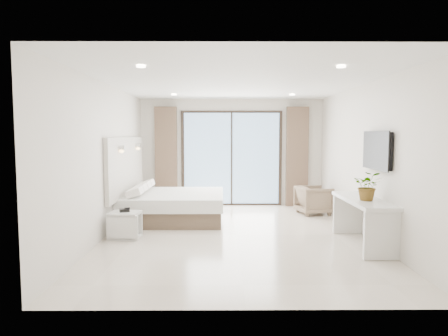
# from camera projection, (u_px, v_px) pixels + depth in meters

# --- Properties ---
(ground) EXTENTS (6.20, 6.20, 0.00)m
(ground) POSITION_uv_depth(u_px,v_px,m) (236.00, 235.00, 7.19)
(ground) COLOR beige
(ground) RESTS_ON ground
(room_shell) EXTENTS (4.62, 6.22, 2.72)m
(room_shell) POSITION_uv_depth(u_px,v_px,m) (224.00, 146.00, 7.93)
(room_shell) COLOR silver
(room_shell) RESTS_ON ground
(bed) EXTENTS (2.06, 1.96, 0.72)m
(bed) POSITION_uv_depth(u_px,v_px,m) (173.00, 206.00, 8.45)
(bed) COLOR brown
(bed) RESTS_ON ground
(nightstand) EXTENTS (0.54, 0.46, 0.46)m
(nightstand) POSITION_uv_depth(u_px,v_px,m) (125.00, 225.00, 6.93)
(nightstand) COLOR silver
(nightstand) RESTS_ON ground
(phone) EXTENTS (0.20, 0.18, 0.06)m
(phone) POSITION_uv_depth(u_px,v_px,m) (124.00, 210.00, 6.93)
(phone) COLOR black
(phone) RESTS_ON nightstand
(console_desk) EXTENTS (0.54, 1.73, 0.77)m
(console_desk) POSITION_uv_depth(u_px,v_px,m) (363.00, 211.00, 6.46)
(console_desk) COLOR silver
(console_desk) RESTS_ON ground
(plant) EXTENTS (0.56, 0.59, 0.36)m
(plant) POSITION_uv_depth(u_px,v_px,m) (368.00, 189.00, 6.24)
(plant) COLOR #33662D
(plant) RESTS_ON console_desk
(armchair) EXTENTS (0.77, 0.80, 0.70)m
(armchair) POSITION_uv_depth(u_px,v_px,m) (314.00, 199.00, 9.07)
(armchair) COLOR #7D6C51
(armchair) RESTS_ON ground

